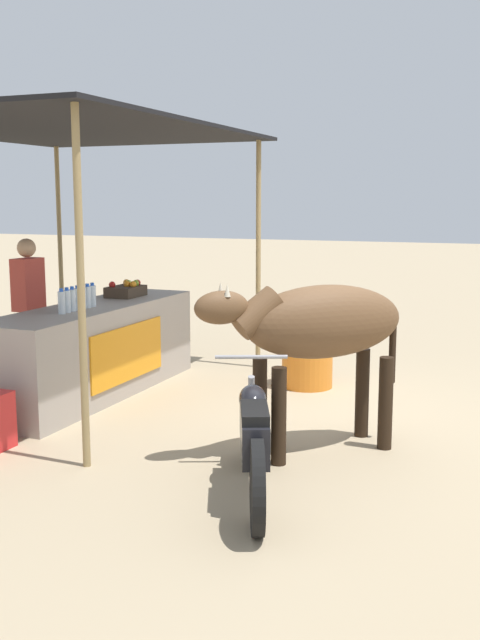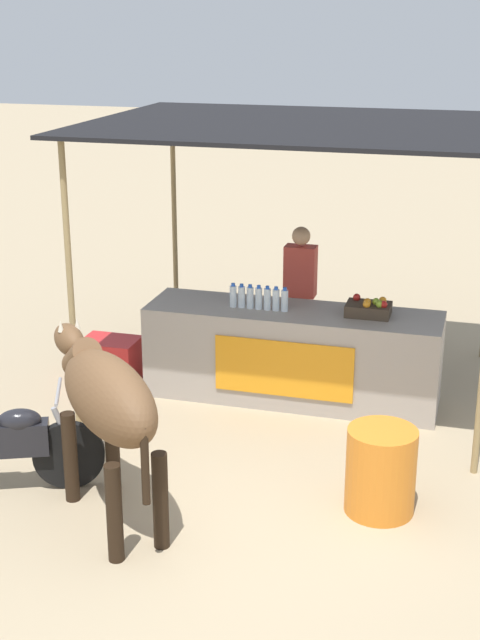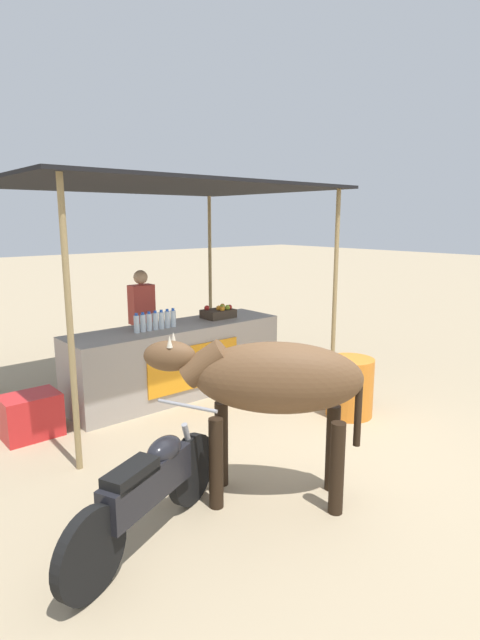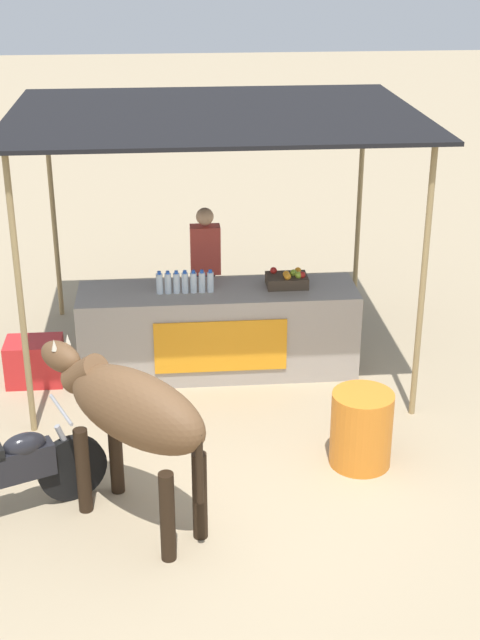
# 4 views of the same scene
# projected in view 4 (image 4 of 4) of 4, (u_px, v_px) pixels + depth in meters

# --- Properties ---
(ground_plane) EXTENTS (60.00, 60.00, 0.00)m
(ground_plane) POSITION_uv_depth(u_px,v_px,m) (235.00, 481.00, 7.92)
(ground_plane) COLOR tan
(stall_counter) EXTENTS (3.00, 0.82, 0.96)m
(stall_counter) POSITION_uv_depth(u_px,v_px,m) (218.00, 331.00, 9.73)
(stall_counter) COLOR #9E9389
(stall_counter) RESTS_ON ground
(stall_awning) EXTENTS (4.20, 3.20, 2.80)m
(stall_awning) POSITION_uv_depth(u_px,v_px,m) (214.00, 123.00, 9.12)
(stall_awning) COLOR black
(stall_awning) RESTS_ON ground
(water_bottle_row) EXTENTS (0.61, 0.07, 0.25)m
(water_bottle_row) POSITION_uv_depth(u_px,v_px,m) (185.00, 283.00, 9.42)
(water_bottle_row) COLOR silver
(water_bottle_row) RESTS_ON stall_counter
(fruit_crate) EXTENTS (0.44, 0.32, 0.18)m
(fruit_crate) POSITION_uv_depth(u_px,v_px,m) (287.00, 280.00, 9.62)
(fruit_crate) COLOR #3F3326
(fruit_crate) RESTS_ON stall_counter
(vendor_behind_counter) EXTENTS (0.34, 0.22, 1.65)m
(vendor_behind_counter) POSITION_uv_depth(u_px,v_px,m) (206.00, 275.00, 10.26)
(vendor_behind_counter) COLOR #383842
(vendor_behind_counter) RESTS_ON ground
(cooler_box) EXTENTS (0.60, 0.44, 0.48)m
(cooler_box) POSITION_uv_depth(u_px,v_px,m) (35.00, 361.00, 9.58)
(cooler_box) COLOR red
(cooler_box) RESTS_ON ground
(water_barrel) EXTENTS (0.56, 0.56, 0.71)m
(water_barrel) POSITION_uv_depth(u_px,v_px,m) (361.00, 429.00, 8.06)
(water_barrel) COLOR orange
(water_barrel) RESTS_ON ground
(cow) EXTENTS (1.54, 1.55, 1.44)m
(cow) POSITION_uv_depth(u_px,v_px,m) (131.00, 411.00, 6.99)
(cow) COLOR brown
(cow) RESTS_ON ground
(motorcycle_parked) EXTENTS (1.69, 0.87, 0.90)m
(motorcycle_parked) POSITION_uv_depth(u_px,v_px,m) (3.00, 473.00, 7.27)
(motorcycle_parked) COLOR black
(motorcycle_parked) RESTS_ON ground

